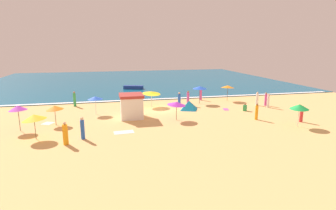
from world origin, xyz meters
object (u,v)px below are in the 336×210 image
(beach_umbrella_5, at_px, (176,103))
(beachgoer_10, at_px, (188,98))
(beachgoer_8, at_px, (245,108))
(beachgoer_11, at_px, (257,99))
(beach_umbrella_0, at_px, (228,87))
(beach_umbrella_1, at_px, (34,117))
(small_boat_0, at_px, (133,87))
(beach_umbrella_6, at_px, (200,87))
(lifeguard_cabana, at_px, (131,106))
(beachgoer_6, at_px, (179,99))
(beachgoer_0, at_px, (65,134))
(beachgoer_5, at_px, (75,99))
(beachgoer_12, at_px, (131,104))
(beachgoer_9, at_px, (201,95))
(beach_umbrella_8, at_px, (299,107))
(beach_umbrella_2, at_px, (95,98))
(beach_umbrella_4, at_px, (18,108))
(beachgoer_7, at_px, (257,112))
(beach_umbrella_7, at_px, (55,108))
(beachgoer_2, at_px, (268,101))
(beachgoer_4, at_px, (82,128))
(beach_tent, at_px, (189,105))
(beach_umbrella_3, at_px, (151,93))
(beachgoer_3, at_px, (266,99))

(beach_umbrella_5, xyz_separation_m, beachgoer_10, (3.21, 6.45, -0.84))
(beachgoer_8, xyz_separation_m, beachgoer_11, (2.92, 2.33, 0.44))
(beach_umbrella_0, xyz_separation_m, beach_umbrella_1, (-22.02, -11.11, -0.10))
(small_boat_0, bearing_deg, beach_umbrella_6, -61.76)
(lifeguard_cabana, xyz_separation_m, beach_umbrella_1, (-8.28, -5.00, 0.57))
(beach_umbrella_0, height_order, beachgoer_6, beach_umbrella_0)
(beachgoer_0, relative_size, small_boat_0, 0.52)
(beachgoer_5, height_order, beachgoer_10, beachgoer_5)
(beachgoer_5, distance_m, beachgoer_12, 7.64)
(beachgoer_9, height_order, beachgoer_12, beachgoer_12)
(beach_umbrella_8, relative_size, beachgoer_12, 1.41)
(beach_umbrella_0, distance_m, beach_umbrella_2, 17.89)
(beach_umbrella_4, bearing_deg, beach_umbrella_1, -54.95)
(beachgoer_7, xyz_separation_m, beachgoer_9, (-2.14, 10.97, -0.04))
(beach_umbrella_7, relative_size, beachgoer_2, 1.13)
(beachgoer_9, bearing_deg, beach_umbrella_8, -71.86)
(beach_umbrella_1, relative_size, beachgoer_9, 1.40)
(beach_umbrella_5, bearing_deg, beachgoer_7, -11.56)
(lifeguard_cabana, distance_m, beachgoer_4, 7.39)
(beach_tent, bearing_deg, beachgoer_12, 169.79)
(beach_umbrella_8, bearing_deg, beach_umbrella_5, 155.69)
(beach_tent, relative_size, beachgoer_8, 2.79)
(beach_umbrella_2, relative_size, beach_umbrella_3, 0.75)
(beach_umbrella_0, bearing_deg, beachgoer_0, -146.31)
(beachgoer_7, bearing_deg, beachgoer_3, 50.85)
(beachgoer_12, bearing_deg, beach_umbrella_8, -34.49)
(beach_tent, relative_size, beachgoer_0, 1.37)
(beach_umbrella_1, bearing_deg, beach_umbrella_3, 41.23)
(beach_umbrella_5, xyz_separation_m, beachgoer_11, (11.77, 4.45, -0.92))
(beach_umbrella_4, height_order, beach_umbrella_7, beach_umbrella_4)
(beach_umbrella_3, bearing_deg, beachgoer_4, -125.00)
(beach_umbrella_1, height_order, beach_umbrella_8, beach_umbrella_8)
(beachgoer_7, bearing_deg, beachgoer_4, -172.58)
(beach_umbrella_0, distance_m, beachgoer_9, 3.82)
(beachgoer_8, relative_size, beachgoer_11, 0.51)
(beach_umbrella_1, bearing_deg, beachgoer_3, 15.72)
(lifeguard_cabana, relative_size, beach_umbrella_0, 1.01)
(beach_umbrella_0, xyz_separation_m, beach_tent, (-6.74, -3.97, -1.42))
(beachgoer_10, bearing_deg, beach_umbrella_2, -168.97)
(beachgoer_0, bearing_deg, beachgoer_9, 41.54)
(beachgoer_12, bearing_deg, beach_umbrella_5, -52.16)
(beach_tent, bearing_deg, beach_umbrella_8, -48.20)
(beach_tent, bearing_deg, beachgoer_0, -144.69)
(beachgoer_0, bearing_deg, beachgoer_4, 40.80)
(beach_umbrella_8, bearing_deg, beachgoer_6, 124.04)
(beach_umbrella_6, xyz_separation_m, beachgoer_7, (3.09, -8.82, -1.31))
(beachgoer_3, height_order, beachgoer_8, beachgoer_3)
(beach_umbrella_7, bearing_deg, beach_umbrella_3, 29.65)
(beachgoer_8, bearing_deg, beach_umbrella_5, -166.48)
(beach_umbrella_2, relative_size, beachgoer_8, 2.56)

